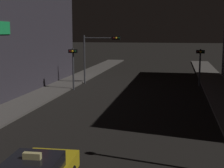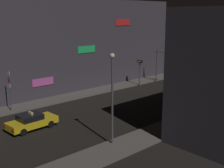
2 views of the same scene
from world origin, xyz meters
The scene contains 7 objects.
sidewalk_left centered at (-7.30, 27.40, 0.07)m, with size 2.80×58.80×0.15m, color #5B5651.
building_facade_left centered at (-12.60, 19.12, 5.98)m, with size 7.89×33.14×11.95m.
taxi centered at (-0.80, 6.71, 0.74)m, with size 1.99×4.52×1.62m.
traffic_light_overhead centered at (-4.20, 29.92, 3.53)m, with size 3.74×0.42×4.85m.
traffic_light_left_kerb centered at (-5.65, 26.17, 2.69)m, with size 0.80×0.42×3.76m.
sign_pole_left centered at (-6.78, 7.54, 2.66)m, with size 0.56×0.10×4.17m.
street_lamp_near_block centered at (6.47, 9.70, 4.35)m, with size 0.38×0.38×7.05m.
Camera 2 is at (22.63, -5.26, 9.96)m, focal length 48.59 mm.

